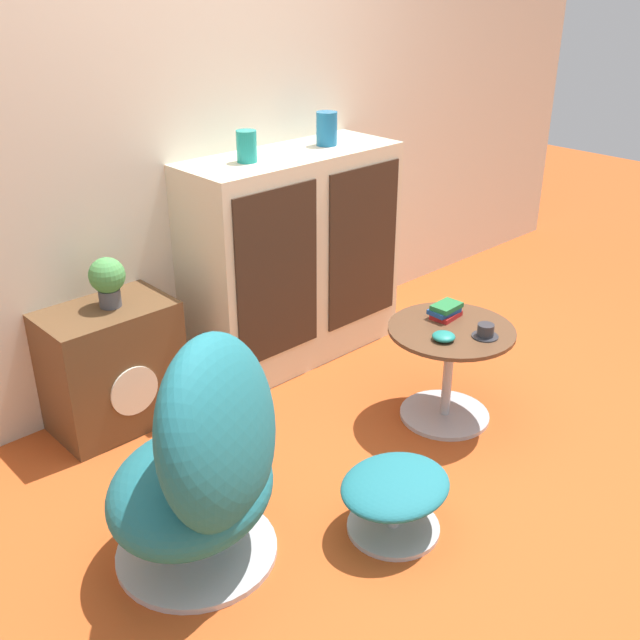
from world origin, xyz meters
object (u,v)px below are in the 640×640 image
(potted_plant, at_px, (107,279))
(ottoman, at_px, (395,492))
(book_stack, at_px, (446,311))
(bowl, at_px, (444,336))
(coffee_table, at_px, (449,364))
(vase_leftmost, at_px, (247,146))
(teacup, at_px, (485,332))
(vase_inner_left, at_px, (327,129))
(egg_chair, at_px, (205,463))
(tv_console, at_px, (112,367))
(sideboard, at_px, (293,258))

(potted_plant, bearing_deg, ottoman, -75.67)
(book_stack, height_order, bowl, book_stack)
(coffee_table, relative_size, potted_plant, 2.54)
(vase_leftmost, height_order, book_stack, vase_leftmost)
(ottoman, xyz_separation_m, coffee_table, (0.76, 0.36, 0.11))
(vase_leftmost, height_order, teacup, vase_leftmost)
(bowl, bearing_deg, ottoman, -154.33)
(vase_inner_left, relative_size, teacup, 1.43)
(ottoman, relative_size, vase_inner_left, 2.63)
(coffee_table, bearing_deg, vase_leftmost, 110.07)
(vase_inner_left, height_order, teacup, vase_inner_left)
(egg_chair, relative_size, potted_plant, 4.04)
(egg_chair, distance_m, potted_plant, 1.10)
(vase_leftmost, distance_m, book_stack, 1.20)
(vase_leftmost, bearing_deg, vase_inner_left, 0.00)
(teacup, bearing_deg, egg_chair, 173.88)
(ottoman, height_order, vase_leftmost, vase_leftmost)
(book_stack, bearing_deg, potted_plant, 141.82)
(coffee_table, bearing_deg, tv_console, 138.37)
(tv_console, bearing_deg, vase_leftmost, -2.85)
(egg_chair, height_order, coffee_table, egg_chair)
(ottoman, bearing_deg, sideboard, 63.09)
(sideboard, height_order, potted_plant, sideboard)
(ottoman, bearing_deg, vase_inner_left, 55.54)
(ottoman, distance_m, potted_plant, 1.52)
(tv_console, height_order, teacup, tv_console)
(teacup, bearing_deg, bowl, 146.54)
(ottoman, bearing_deg, egg_chair, 148.99)
(tv_console, bearing_deg, bowl, -46.08)
(vase_inner_left, bearing_deg, teacup, -95.88)
(book_stack, bearing_deg, coffee_table, -127.02)
(egg_chair, bearing_deg, ottoman, -31.01)
(ottoman, distance_m, coffee_table, 0.85)
(vase_leftmost, relative_size, vase_inner_left, 0.87)
(ottoman, relative_size, book_stack, 2.89)
(vase_inner_left, xyz_separation_m, potted_plant, (-1.27, 0.04, -0.47))
(coffee_table, bearing_deg, egg_chair, -179.84)
(teacup, bearing_deg, coffee_table, 104.25)
(egg_chair, bearing_deg, potted_plant, 77.04)
(bowl, bearing_deg, potted_plant, 132.96)
(coffee_table, xyz_separation_m, potted_plant, (-1.12, 1.02, 0.43))
(sideboard, xyz_separation_m, teacup, (0.12, -1.13, -0.06))
(tv_console, distance_m, vase_leftmost, 1.19)
(sideboard, relative_size, vase_inner_left, 7.01)
(vase_leftmost, bearing_deg, potted_plant, 176.96)
(egg_chair, relative_size, vase_inner_left, 5.44)
(tv_console, relative_size, vase_leftmost, 4.01)
(egg_chair, height_order, potted_plant, egg_chair)
(potted_plant, bearing_deg, vase_leftmost, -3.04)
(tv_console, distance_m, coffee_table, 1.54)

